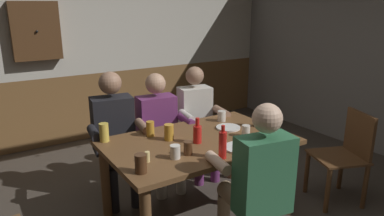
% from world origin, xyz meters
% --- Properties ---
extents(back_wall_upper, '(5.39, 0.12, 1.64)m').
position_xyz_m(back_wall_upper, '(0.00, 2.69, 1.74)').
color(back_wall_upper, beige).
extents(back_wall_wainscot, '(5.39, 0.12, 0.92)m').
position_xyz_m(back_wall_wainscot, '(0.00, 2.69, 0.46)').
color(back_wall_wainscot, brown).
rests_on(back_wall_wainscot, ground_plane).
extents(dining_table, '(1.57, 0.99, 0.73)m').
position_xyz_m(dining_table, '(0.00, 0.19, 0.63)').
color(dining_table, brown).
rests_on(dining_table, ground_plane).
extents(person_0, '(0.56, 0.58, 1.24)m').
position_xyz_m(person_0, '(-0.48, 0.91, 0.68)').
color(person_0, black).
rests_on(person_0, ground_plane).
extents(person_1, '(0.55, 0.55, 1.18)m').
position_xyz_m(person_1, '(-0.01, 0.90, 0.65)').
color(person_1, '#6B2D66').
rests_on(person_1, ground_plane).
extents(person_2, '(0.52, 0.56, 1.20)m').
position_xyz_m(person_2, '(0.46, 0.90, 0.66)').
color(person_2, silver).
rests_on(person_2, ground_plane).
extents(person_3, '(0.56, 0.55, 1.24)m').
position_xyz_m(person_3, '(0.01, -0.53, 0.67)').
color(person_3, '#33724C').
rests_on(person_3, ground_plane).
extents(chair_empty_near_left, '(0.57, 0.57, 0.88)m').
position_xyz_m(chair_empty_near_left, '(1.33, -0.33, 0.48)').
color(chair_empty_near_left, brown).
rests_on(chair_empty_near_left, ground_plane).
extents(table_candle, '(0.04, 0.04, 0.08)m').
position_xyz_m(table_candle, '(-0.56, 0.02, 0.77)').
color(table_candle, '#F9E08C').
rests_on(table_candle, dining_table).
extents(plate_0, '(0.22, 0.22, 0.01)m').
position_xyz_m(plate_0, '(0.39, 0.28, 0.73)').
color(plate_0, white).
rests_on(plate_0, dining_table).
extents(plate_1, '(0.27, 0.27, 0.01)m').
position_xyz_m(plate_1, '(0.18, -0.15, 0.73)').
color(plate_1, white).
rests_on(plate_1, dining_table).
extents(bottle_0, '(0.07, 0.07, 0.22)m').
position_xyz_m(bottle_0, '(-0.05, 0.14, 0.81)').
color(bottle_0, red).
rests_on(bottle_0, dining_table).
extents(bottle_1, '(0.06, 0.06, 0.26)m').
position_xyz_m(bottle_1, '(-0.06, -0.22, 0.84)').
color(bottle_1, red).
rests_on(bottle_1, dining_table).
extents(pint_glass_0, '(0.07, 0.07, 0.13)m').
position_xyz_m(pint_glass_0, '(-0.31, 0.49, 0.79)').
color(pint_glass_0, gold).
rests_on(pint_glass_0, dining_table).
extents(pint_glass_1, '(0.07, 0.07, 0.15)m').
position_xyz_m(pint_glass_1, '(0.66, 0.18, 0.80)').
color(pint_glass_1, '#4C2D19').
rests_on(pint_glass_1, dining_table).
extents(pint_glass_2, '(0.08, 0.08, 0.10)m').
position_xyz_m(pint_glass_2, '(-0.36, -0.03, 0.78)').
color(pint_glass_2, white).
rests_on(pint_glass_2, dining_table).
extents(pint_glass_3, '(0.08, 0.08, 0.14)m').
position_xyz_m(pint_glass_3, '(-0.21, 0.32, 0.80)').
color(pint_glass_3, gold).
rests_on(pint_glass_3, dining_table).
extents(pint_glass_4, '(0.08, 0.08, 0.14)m').
position_xyz_m(pint_glass_4, '(-0.68, -0.11, 0.79)').
color(pint_glass_4, '#4C2D19').
rests_on(pint_glass_4, dining_table).
extents(pint_glass_5, '(0.08, 0.08, 0.16)m').
position_xyz_m(pint_glass_5, '(-0.69, 0.59, 0.81)').
color(pint_glass_5, '#E5C64C').
rests_on(pint_glass_5, dining_table).
extents(pint_glass_6, '(0.07, 0.07, 0.11)m').
position_xyz_m(pint_glass_6, '(-0.24, -0.03, 0.78)').
color(pint_glass_6, '#4C2D19').
rests_on(pint_glass_6, dining_table).
extents(pint_glass_7, '(0.07, 0.07, 0.10)m').
position_xyz_m(pint_glass_7, '(0.40, 0.04, 0.78)').
color(pint_glass_7, white).
rests_on(pint_glass_7, dining_table).
extents(pint_glass_8, '(0.08, 0.08, 0.10)m').
position_xyz_m(pint_glass_8, '(0.47, 0.49, 0.78)').
color(pint_glass_8, white).
rests_on(pint_glass_8, dining_table).
extents(wall_dart_cabinet, '(0.56, 0.15, 0.70)m').
position_xyz_m(wall_dart_cabinet, '(-0.81, 2.56, 1.53)').
color(wall_dart_cabinet, brown).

